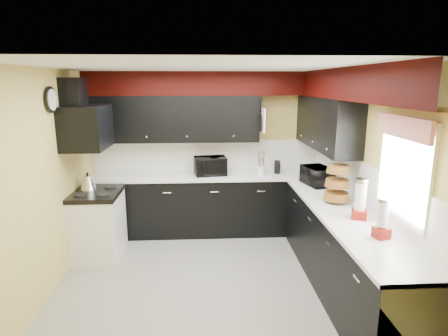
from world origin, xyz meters
name	(u,v)px	position (x,y,z in m)	size (l,w,h in m)	color
ground	(210,279)	(0.00, 0.00, 0.00)	(3.60, 3.60, 0.00)	gray
wall_back	(207,152)	(0.00, 1.80, 1.25)	(3.60, 0.06, 2.50)	#E0C666
wall_right	(363,178)	(1.80, 0.00, 1.25)	(0.06, 3.60, 2.50)	#E0C666
wall_left	(48,182)	(-1.80, 0.00, 1.25)	(0.06, 3.60, 2.50)	#E0C666
ceiling	(208,67)	(0.00, 0.00, 2.50)	(3.60, 3.60, 0.06)	white
cab_back	(208,205)	(0.00, 1.50, 0.45)	(3.60, 0.60, 0.90)	black
cab_right	(342,253)	(1.50, -0.30, 0.45)	(0.60, 3.00, 0.90)	black
counter_back	(207,176)	(0.00, 1.50, 0.92)	(3.62, 0.64, 0.04)	white
counter_right	(345,214)	(1.50, -0.30, 0.92)	(0.64, 3.02, 0.04)	white
splash_back	(207,156)	(0.00, 1.79, 1.19)	(3.60, 0.02, 0.50)	white
splash_right	(361,183)	(1.79, 0.00, 1.19)	(0.02, 3.60, 0.50)	white
upper_back	(174,119)	(-0.50, 1.62, 1.80)	(2.60, 0.35, 0.70)	black
upper_right	(326,123)	(1.62, 0.90, 1.80)	(0.35, 1.80, 0.70)	black
soffit_back	(206,84)	(0.00, 1.62, 2.33)	(3.60, 0.36, 0.35)	black
soffit_right	(361,84)	(1.62, -0.18, 2.33)	(0.36, 3.24, 0.35)	black
stove	(99,226)	(-1.50, 0.75, 0.43)	(0.60, 0.75, 0.86)	white
cooktop	(96,194)	(-1.50, 0.75, 0.89)	(0.62, 0.77, 0.06)	black
hood	(87,127)	(-1.55, 0.75, 1.78)	(0.50, 0.78, 0.55)	black
hood_duct	(74,94)	(-1.68, 0.75, 2.20)	(0.24, 0.40, 0.40)	black
window	(405,171)	(1.79, -0.90, 1.55)	(0.03, 0.86, 0.96)	white
valance	(403,127)	(1.73, -0.90, 1.95)	(0.04, 0.88, 0.20)	red
pan_top	(261,105)	(0.82, 1.55, 2.00)	(0.03, 0.22, 0.40)	black
pan_mid	(262,123)	(0.82, 1.42, 1.75)	(0.03, 0.28, 0.46)	black
pan_low	(259,123)	(0.82, 1.68, 1.72)	(0.03, 0.24, 0.42)	black
cut_board	(264,120)	(0.83, 1.30, 1.80)	(0.03, 0.26, 0.35)	white
baskets	(337,183)	(1.52, 0.05, 1.18)	(0.27, 0.27, 0.50)	brown
clock	(51,100)	(-1.77, 0.25, 2.15)	(0.03, 0.30, 0.30)	black
deco_plate	(382,91)	(1.77, -0.35, 2.25)	(0.03, 0.24, 0.24)	white
toaster_oven	(211,166)	(0.05, 1.51, 1.08)	(0.48, 0.40, 0.28)	black
microwave	(317,176)	(1.53, 0.84, 1.07)	(0.46, 0.31, 0.26)	black
utensil_crock	(261,170)	(0.83, 1.46, 1.01)	(0.13, 0.13, 0.14)	silver
knife_block	(277,167)	(1.10, 1.54, 1.04)	(0.09, 0.12, 0.19)	black
kettle	(88,182)	(-1.63, 0.87, 1.01)	(0.21, 0.21, 0.19)	silver
dispenser_a	(360,200)	(1.57, -0.50, 1.15)	(0.15, 0.15, 0.41)	#750904
dispenser_b	(383,220)	(1.57, -1.01, 1.11)	(0.12, 0.12, 0.34)	#620006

